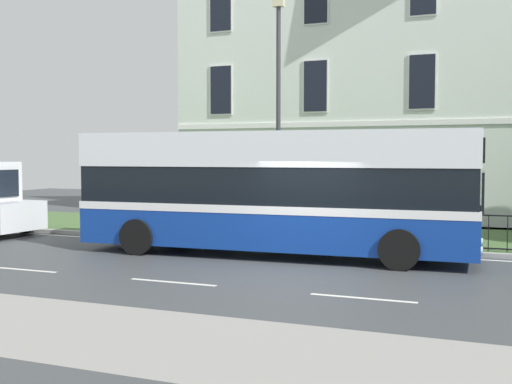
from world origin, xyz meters
TOP-DOWN VIEW (x-y plane):
  - ground_plane at (0.00, 1.09)m, footprint 60.00×56.00m
  - georgian_townhouse at (1.42, 14.95)m, footprint 20.39×9.20m
  - iron_verge_railing at (1.42, 4.40)m, footprint 12.54×0.04m
  - single_decker_bus at (-1.31, 2.43)m, footprint 10.51×2.96m
  - street_lamp_post at (-2.35, 5.59)m, footprint 0.36×0.24m
  - litter_bin at (1.61, 5.31)m, footprint 0.52×0.52m

SIDE VIEW (x-z plane):
  - ground_plane at x=0.00m, z-range -0.11..0.07m
  - iron_verge_railing at x=1.42m, z-range 0.14..1.11m
  - litter_bin at x=1.61m, z-range 0.12..1.30m
  - single_decker_bus at x=-1.31m, z-range 0.08..3.33m
  - street_lamp_post at x=-2.35m, z-range 0.62..8.12m
  - georgian_townhouse at x=1.42m, z-range 0.16..13.56m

